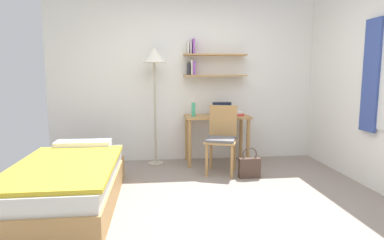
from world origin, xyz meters
name	(u,v)px	position (x,y,z in m)	size (l,w,h in m)	color
ground_plane	(212,208)	(0.00, 0.00, 0.00)	(5.28, 5.28, 0.00)	gray
wall_back	(191,78)	(0.01, 2.02, 1.31)	(4.40, 0.27, 2.60)	white
bed	(69,183)	(-1.47, 0.26, 0.24)	(0.98, 1.95, 0.54)	#B2844C
desk	(217,126)	(0.37, 1.70, 0.59)	(0.98, 0.51, 0.75)	#B2844C
desk_chair	(222,136)	(0.35, 1.22, 0.52)	(0.52, 0.53, 0.94)	#B2844C
standing_lamp	(154,62)	(-0.57, 1.75, 1.54)	(0.37, 0.37, 1.76)	#B2A893
laptop	(223,112)	(0.46, 1.71, 0.80)	(0.31, 0.21, 0.20)	#2D2D33
water_bottle	(193,110)	(0.00, 1.62, 0.85)	(0.06, 0.06, 0.21)	#42A87F
book_stack	(237,113)	(0.69, 1.70, 0.77)	(0.18, 0.24, 0.06)	#D13D38
handbag	(249,167)	(0.67, 0.94, 0.15)	(0.28, 0.11, 0.41)	#4C382D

